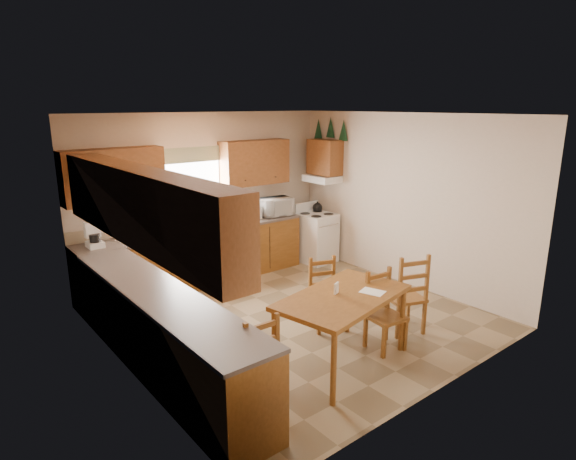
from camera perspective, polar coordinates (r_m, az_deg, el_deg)
floor at (r=6.67m, az=0.62°, el=-10.32°), size 4.50×4.50×0.00m
ceiling at (r=6.04m, az=0.70°, el=13.55°), size 4.50×4.50×0.00m
wall_left at (r=5.14m, az=-19.10°, el=-2.79°), size 4.50×4.50×0.00m
wall_right at (r=7.81m, az=13.52°, el=3.45°), size 4.50×4.50×0.00m
wall_back at (r=8.04m, az=-9.62°, el=3.97°), size 4.50×4.50×0.00m
wall_front at (r=4.77m, az=18.16°, el=-4.05°), size 4.50×4.50×0.00m
lower_cab_back at (r=7.84m, az=-10.64°, el=-3.24°), size 3.75×0.60×0.88m
lower_cab_left at (r=5.44m, az=-14.70°, el=-11.79°), size 0.60×3.60×0.88m
counter_back at (r=7.71m, az=-10.80°, el=0.01°), size 3.75×0.63×0.04m
counter_left at (r=5.26m, az=-15.03°, el=-7.29°), size 0.63×3.60×0.04m
backsplash at (r=7.93m, az=-11.83°, el=1.20°), size 3.75×0.01×0.18m
upper_cab_back_left at (r=7.19m, az=-19.97°, el=6.10°), size 1.41×0.33×0.75m
upper_cab_back_right at (r=8.28m, az=-3.96°, el=7.98°), size 1.25×0.33×0.75m
upper_cab_left at (r=4.94m, az=-17.19°, el=2.72°), size 0.33×3.60×0.75m
upper_cab_stove at (r=8.71m, az=4.36°, el=8.60°), size 0.33×0.62×0.62m
range_hood at (r=8.72m, az=4.07°, el=6.10°), size 0.44×0.62×0.12m
window_frame at (r=7.84m, az=-11.48°, el=5.09°), size 1.13×0.02×1.18m
window_pane at (r=7.84m, az=-11.47°, el=5.09°), size 1.05×0.01×1.10m
window_valance at (r=7.75m, az=-11.57°, el=8.71°), size 1.19×0.01×0.24m
sink_basin at (r=7.73m, az=-10.32°, el=0.39°), size 0.75×0.45×0.04m
pine_decal_a at (r=8.53m, az=6.58°, el=11.66°), size 0.22×0.22×0.36m
pine_decal_b at (r=8.75m, az=5.07°, el=12.04°), size 0.22×0.22×0.36m
pine_decal_c at (r=8.99m, az=3.62°, el=11.88°), size 0.22×0.22×0.36m
stove at (r=8.82m, az=3.39°, el=-0.98°), size 0.63×0.65×0.88m
coffeemaker at (r=7.06m, az=-22.00°, el=-0.51°), size 0.27×0.30×0.36m
paper_towel at (r=7.98m, az=-6.89°, el=1.85°), size 0.15×0.15×0.28m
toaster at (r=8.22m, az=-4.02°, el=2.02°), size 0.27×0.20×0.20m
microwave at (r=8.45m, az=-1.52°, el=2.78°), size 0.57×0.44×0.31m
dining_table at (r=5.46m, az=6.39°, el=-11.65°), size 1.66×1.15×0.82m
chair_near_left at (r=4.75m, az=-4.17°, el=-14.98°), size 0.41×0.40×0.95m
chair_near_right at (r=6.29m, az=13.66°, el=-7.18°), size 0.55×0.54×1.04m
chair_far_left at (r=6.23m, az=4.57°, el=-7.65°), size 0.48×0.47×0.91m
chair_far_right at (r=5.81m, az=11.57°, el=-9.49°), size 0.44×0.42×0.94m
table_paper at (r=5.43m, az=9.97°, el=-7.23°), size 0.26×0.30×0.00m
table_card at (r=5.31m, az=5.74°, el=-6.89°), size 0.09×0.06×0.12m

